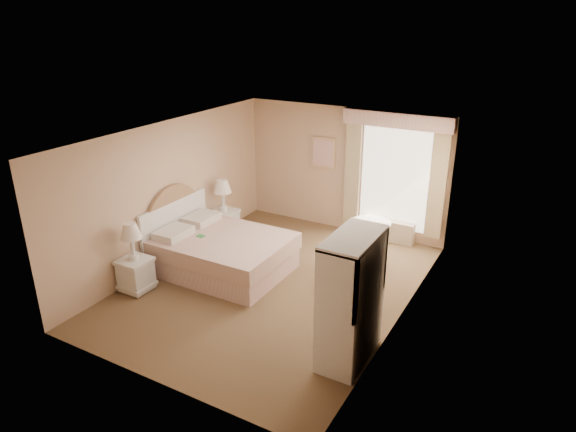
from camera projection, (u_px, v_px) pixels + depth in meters
The scene contains 9 objects.
room at pixel (273, 214), 7.98m from camera, with size 4.21×5.51×2.51m.
window at pixel (394, 174), 9.62m from camera, with size 2.05×0.22×2.51m.
framed_art at pixel (323, 153), 10.27m from camera, with size 0.52×0.04×0.62m.
bed at pixel (218, 251), 8.82m from camera, with size 2.15×1.69×1.50m.
nightstand_near at pixel (135, 266), 8.13m from camera, with size 0.47×0.47×1.14m.
nightstand_far at pixel (224, 216), 10.06m from camera, with size 0.49×0.49×1.17m.
round_table at pixel (370, 236), 9.05m from camera, with size 0.72×0.72×0.76m.
cafe_chair at pixel (346, 245), 8.66m from camera, with size 0.56×0.56×0.90m.
armoire at pixel (351, 309), 6.42m from camera, with size 0.52×1.03×1.72m.
Camera 1 is at (3.83, -6.36, 4.18)m, focal length 32.00 mm.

